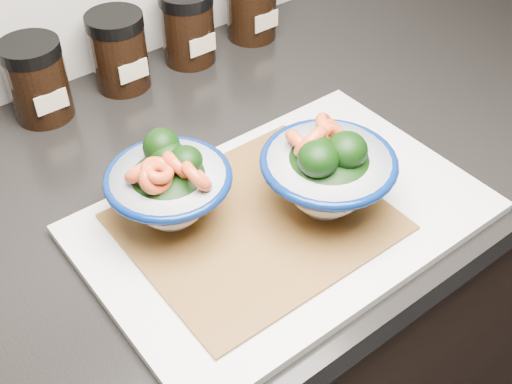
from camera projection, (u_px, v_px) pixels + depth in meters
cabinet at (254, 351)px, 1.16m from camera, size 3.43×0.58×0.86m
countertop at (253, 161)px, 0.86m from camera, size 3.50×0.60×0.04m
cutting_board at (284, 218)px, 0.74m from camera, size 0.45×0.30×0.01m
bamboo_mat at (256, 222)px, 0.73m from camera, size 0.28×0.24×0.00m
bowl_left at (169, 186)px, 0.70m from camera, size 0.14×0.14×0.10m
bowl_right at (327, 172)px, 0.71m from camera, size 0.15×0.15×0.12m
spice_jar_a at (37, 80)px, 0.86m from camera, size 0.08×0.08×0.11m
spice_jar_b at (119, 51)px, 0.92m from camera, size 0.08×0.08×0.11m
spice_jar_c at (188, 27)px, 0.97m from camera, size 0.08×0.08×0.11m
spice_jar_d at (252, 4)px, 1.03m from camera, size 0.08×0.08×0.11m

